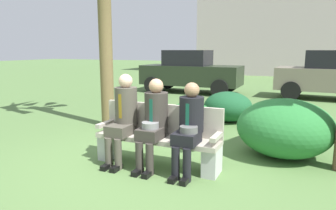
% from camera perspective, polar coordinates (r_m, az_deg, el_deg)
% --- Properties ---
extents(ground_plane, '(80.00, 80.00, 0.00)m').
position_cam_1_polar(ground_plane, '(4.74, -4.87, -10.92)').
color(ground_plane, '#52743D').
extents(park_bench, '(1.88, 0.44, 0.90)m').
position_cam_1_polar(park_bench, '(4.63, -1.73, -5.93)').
color(park_bench, '#B7AD9E').
rests_on(park_bench, ground).
extents(seated_man_left, '(0.34, 0.72, 1.34)m').
position_cam_1_polar(seated_man_left, '(4.69, -8.22, -1.67)').
color(seated_man_left, '#4C473D').
rests_on(seated_man_left, ground).
extents(seated_man_middle, '(0.34, 0.72, 1.29)m').
position_cam_1_polar(seated_man_middle, '(4.44, -2.69, -2.62)').
color(seated_man_middle, '#38332D').
rests_on(seated_man_middle, ground).
extents(seated_man_right, '(0.34, 0.72, 1.26)m').
position_cam_1_polar(seated_man_right, '(4.24, 3.91, -3.49)').
color(seated_man_right, black).
rests_on(seated_man_right, ground).
extents(shrub_near_bench, '(1.15, 1.05, 0.72)m').
position_cam_1_polar(shrub_near_bench, '(7.54, 10.96, -0.29)').
color(shrub_near_bench, '#1B522D').
rests_on(shrub_near_bench, ground).
extents(shrub_mid_lawn, '(1.50, 1.38, 0.94)m').
position_cam_1_polar(shrub_mid_lawn, '(5.30, 20.66, -3.97)').
color(shrub_mid_lawn, '#297434').
rests_on(shrub_mid_lawn, ground).
extents(shrub_far_lawn, '(1.02, 0.93, 0.64)m').
position_cam_1_polar(shrub_far_lawn, '(6.42, 4.08, -2.31)').
color(shrub_far_lawn, '#24742D').
rests_on(shrub_far_lawn, ground).
extents(parked_car_near, '(3.90, 1.71, 1.68)m').
position_cam_1_polar(parked_car_near, '(12.45, 4.16, 6.16)').
color(parked_car_near, '#232D1E').
rests_on(parked_car_near, ground).
extents(parked_car_far, '(3.99, 1.91, 1.68)m').
position_cam_1_polar(parked_car_far, '(11.98, 28.55, 4.80)').
color(parked_car_far, slate).
rests_on(parked_car_far, ground).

